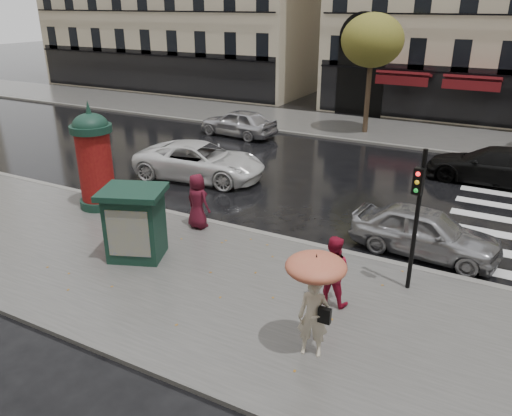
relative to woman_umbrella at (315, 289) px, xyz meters
The scene contains 17 objects.
ground 3.76m from the woman_umbrella, 145.72° to the left, with size 160.00×160.00×0.00m, color black.
near_sidewalk 3.50m from the woman_umbrella, 153.41° to the left, with size 90.00×7.00×0.12m, color #474744.
far_sidewalk 21.13m from the woman_umbrella, 97.54° to the left, with size 90.00×6.00×0.12m, color #474744.
near_kerb 5.85m from the woman_umbrella, 119.50° to the left, with size 90.00×0.25×0.14m, color slate.
far_kerb 18.17m from the woman_umbrella, 98.78° to the left, with size 90.00×0.25×0.14m, color slate.
zebra_crossing 12.05m from the woman_umbrella, 74.25° to the left, with size 3.60×11.75×0.01m, color silver.
tree_far_left 20.74m from the woman_umbrella, 103.47° to the left, with size 3.40×3.40×6.64m.
woman_umbrella is the anchor object (origin of this frame).
woman_red 2.18m from the woman_umbrella, 98.97° to the left, with size 0.89×0.69×1.83m, color maroon.
man_burgundy 7.27m from the woman_umbrella, 143.72° to the left, with size 0.91×0.59×1.87m, color #4C0F1D.
morris_column 10.91m from the woman_umbrella, 157.84° to the left, with size 1.45×1.45×3.91m.
traffic_light 3.88m from the woman_umbrella, 71.29° to the left, with size 0.27×0.37×3.80m.
newsstand 6.49m from the woman_umbrella, 164.80° to the left, with size 2.19×2.03×2.13m.
car_silver 6.27m from the woman_umbrella, 79.12° to the left, with size 1.77×4.39×1.50m, color #97989C.
car_white 12.45m from the woman_umbrella, 134.98° to the left, with size 2.60×5.64×1.57m, color white.
car_black 14.34m from the woman_umbrella, 80.33° to the left, with size 2.13×5.25×1.52m, color black.
car_far_silver 19.45m from the woman_umbrella, 124.57° to the left, with size 1.83×4.54×1.55m, color #BAB9BF.
Camera 1 is at (5.81, -10.19, 7.14)m, focal length 35.00 mm.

